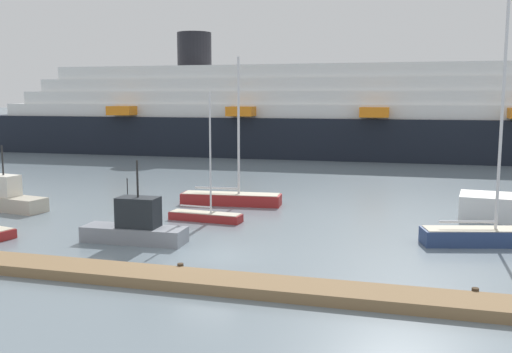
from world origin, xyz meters
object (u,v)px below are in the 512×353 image
object	(u,v)px
sailboat_2	(231,197)
sailboat_0	(206,214)
sailboat_1	(485,233)
cruise_ship	(313,116)
fishing_boat_2	(136,226)
fishing_boat_1	(7,198)
channel_buoy_0	(128,201)

from	to	relation	value
sailboat_2	sailboat_0	bearing A→B (deg)	-93.55
sailboat_1	sailboat_2	distance (m)	15.97
cruise_ship	sailboat_2	bearing A→B (deg)	-90.27
cruise_ship	fishing_boat_2	bearing A→B (deg)	-92.28
cruise_ship	fishing_boat_1	bearing A→B (deg)	-108.87
sailboat_0	channel_buoy_0	distance (m)	6.60
sailboat_1	fishing_boat_1	size ratio (longest dim) A/B	2.08
fishing_boat_1	fishing_boat_2	bearing A→B (deg)	165.80
sailboat_2	fishing_boat_1	bearing A→B (deg)	-161.91
sailboat_1	fishing_boat_2	bearing A→B (deg)	179.28
sailboat_0	fishing_boat_2	xyz separation A→B (m)	(-1.51, -5.41, 0.42)
fishing_boat_1	fishing_boat_2	size ratio (longest dim) A/B	1.06
fishing_boat_2	cruise_ship	bearing A→B (deg)	87.22
sailboat_2	channel_buoy_0	distance (m)	6.53
sailboat_0	fishing_boat_2	size ratio (longest dim) A/B	1.41
sailboat_0	fishing_boat_2	world-z (taller)	sailboat_0
sailboat_0	fishing_boat_1	bearing A→B (deg)	-174.14
sailboat_1	channel_buoy_0	size ratio (longest dim) A/B	6.06
sailboat_1	sailboat_2	bearing A→B (deg)	141.48
channel_buoy_0	sailboat_2	bearing A→B (deg)	23.24
fishing_boat_2	cruise_ship	xyz separation A→B (m)	(0.95, 43.01, 3.92)
sailboat_2	cruise_ship	world-z (taller)	cruise_ship
sailboat_2	channel_buoy_0	size ratio (longest dim) A/B	5.08
sailboat_0	cruise_ship	xyz separation A→B (m)	(-0.56, 37.60, 4.34)
cruise_ship	sailboat_0	bearing A→B (deg)	-90.17
sailboat_1	fishing_boat_1	xyz separation A→B (m)	(-27.27, 1.05, 0.18)
sailboat_2	fishing_boat_2	world-z (taller)	sailboat_2
fishing_boat_2	cruise_ship	world-z (taller)	cruise_ship
sailboat_1	cruise_ship	distance (m)	42.03
channel_buoy_0	cruise_ship	xyz separation A→B (m)	(5.57, 35.16, 4.31)
sailboat_1	sailboat_2	size ratio (longest dim) A/B	1.19
fishing_boat_1	fishing_boat_2	world-z (taller)	fishing_boat_1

